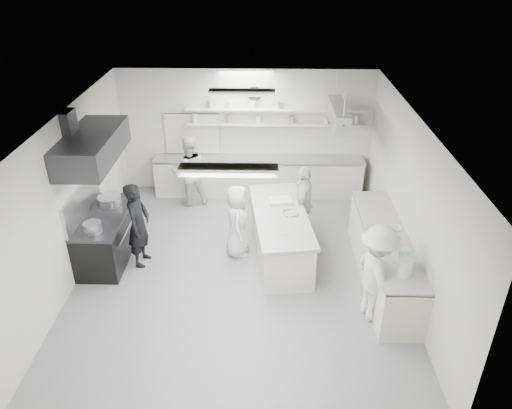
{
  "coord_description": "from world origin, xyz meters",
  "views": [
    {
      "loc": [
        0.49,
        -7.51,
        5.58
      ],
      "look_at": [
        0.3,
        0.6,
        1.11
      ],
      "focal_mm": 34.02,
      "sensor_mm": 36.0,
      "label": 1
    }
  ],
  "objects_px": {
    "back_counter": "(258,177)",
    "cook_stove": "(138,225)",
    "right_counter": "(384,258)",
    "stove": "(107,237)",
    "prep_island": "(280,236)",
    "cook_back": "(189,171)"
  },
  "relations": [
    {
      "from": "cook_back",
      "to": "right_counter",
      "type": "bearing_deg",
      "value": 124.44
    },
    {
      "from": "back_counter",
      "to": "prep_island",
      "type": "relative_size",
      "value": 2.03
    },
    {
      "from": "stove",
      "to": "back_counter",
      "type": "relative_size",
      "value": 0.36
    },
    {
      "from": "back_counter",
      "to": "cook_back",
      "type": "distance_m",
      "value": 1.73
    },
    {
      "from": "back_counter",
      "to": "right_counter",
      "type": "xyz_separation_m",
      "value": [
        2.35,
        -3.4,
        0.01
      ]
    },
    {
      "from": "stove",
      "to": "back_counter",
      "type": "distance_m",
      "value": 4.03
    },
    {
      "from": "right_counter",
      "to": "cook_stove",
      "type": "relative_size",
      "value": 1.94
    },
    {
      "from": "stove",
      "to": "cook_back",
      "type": "relative_size",
      "value": 1.07
    },
    {
      "from": "right_counter",
      "to": "cook_stove",
      "type": "bearing_deg",
      "value": 174.61
    },
    {
      "from": "prep_island",
      "to": "back_counter",
      "type": "bearing_deg",
      "value": 92.97
    },
    {
      "from": "stove",
      "to": "back_counter",
      "type": "bearing_deg",
      "value": 43.99
    },
    {
      "from": "stove",
      "to": "back_counter",
      "type": "xyz_separation_m",
      "value": [
        2.9,
        2.8,
        0.01
      ]
    },
    {
      "from": "stove",
      "to": "cook_stove",
      "type": "xyz_separation_m",
      "value": [
        0.7,
        -0.17,
        0.4
      ]
    },
    {
      "from": "right_counter",
      "to": "cook_stove",
      "type": "distance_m",
      "value": 4.59
    },
    {
      "from": "back_counter",
      "to": "cook_stove",
      "type": "xyz_separation_m",
      "value": [
        -2.2,
        -2.97,
        0.39
      ]
    },
    {
      "from": "stove",
      "to": "prep_island",
      "type": "relative_size",
      "value": 0.73
    },
    {
      "from": "cook_stove",
      "to": "cook_back",
      "type": "height_order",
      "value": "cook_stove"
    },
    {
      "from": "prep_island",
      "to": "cook_back",
      "type": "distance_m",
      "value": 3.0
    },
    {
      "from": "back_counter",
      "to": "cook_stove",
      "type": "height_order",
      "value": "cook_stove"
    },
    {
      "from": "stove",
      "to": "cook_stove",
      "type": "relative_size",
      "value": 1.06
    },
    {
      "from": "stove",
      "to": "right_counter",
      "type": "xyz_separation_m",
      "value": [
        5.25,
        -0.6,
        0.02
      ]
    },
    {
      "from": "prep_island",
      "to": "cook_stove",
      "type": "bearing_deg",
      "value": 179.27
    }
  ]
}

